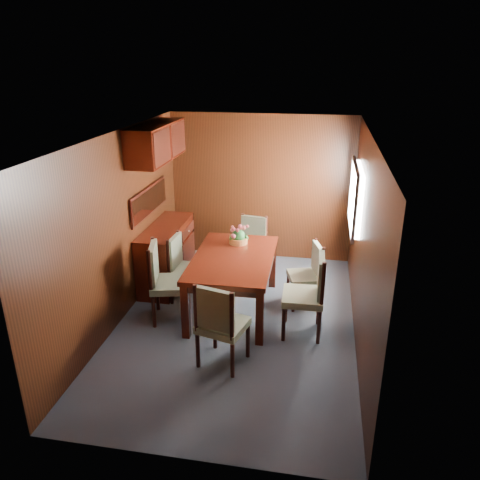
% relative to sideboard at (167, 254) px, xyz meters
% --- Properties ---
extents(ground, '(4.50, 4.50, 0.00)m').
position_rel_sideboard_xyz_m(ground, '(1.25, -1.00, -0.45)').
color(ground, '#363F4A').
rests_on(ground, ground).
extents(room_shell, '(3.06, 4.52, 2.41)m').
position_rel_sideboard_xyz_m(room_shell, '(1.15, -0.67, 1.18)').
color(room_shell, black).
rests_on(room_shell, ground).
extents(sideboard, '(0.48, 1.40, 0.90)m').
position_rel_sideboard_xyz_m(sideboard, '(0.00, 0.00, 0.00)').
color(sideboard, '#330D06').
rests_on(sideboard, ground).
extents(dining_table, '(1.06, 1.68, 0.78)m').
position_rel_sideboard_xyz_m(dining_table, '(1.15, -0.66, 0.22)').
color(dining_table, '#330D06').
rests_on(dining_table, ground).
extents(chair_left_near, '(0.58, 0.60, 1.06)m').
position_rel_sideboard_xyz_m(chair_left_near, '(0.31, -1.04, 0.14)').
color(chair_left_near, black).
rests_on(chair_left_near, ground).
extents(chair_left_far, '(0.46, 0.47, 0.95)m').
position_rel_sideboard_xyz_m(chair_left_far, '(0.39, -0.47, 0.08)').
color(chair_left_far, black).
rests_on(chair_left_far, ground).
extents(chair_right_near, '(0.50, 0.52, 1.07)m').
position_rel_sideboard_xyz_m(chair_right_near, '(2.17, -1.07, 0.14)').
color(chair_right_near, black).
rests_on(chair_right_near, ground).
extents(chair_right_far, '(0.51, 0.53, 0.91)m').
position_rel_sideboard_xyz_m(chair_right_far, '(2.14, -0.34, 0.05)').
color(chair_right_far, black).
rests_on(chair_right_far, ground).
extents(chair_head, '(0.59, 0.58, 1.03)m').
position_rel_sideboard_xyz_m(chair_head, '(1.24, -1.92, 0.12)').
color(chair_head, black).
rests_on(chair_head, ground).
extents(chair_foot, '(0.51, 0.49, 0.93)m').
position_rel_sideboard_xyz_m(chair_foot, '(1.21, 0.53, 0.07)').
color(chair_foot, black).
rests_on(chair_foot, ground).
extents(flower_centerpiece, '(0.28, 0.28, 0.28)m').
position_rel_sideboard_xyz_m(flower_centerpiece, '(1.13, -0.18, 0.46)').
color(flower_centerpiece, '#C97A3D').
rests_on(flower_centerpiece, dining_table).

